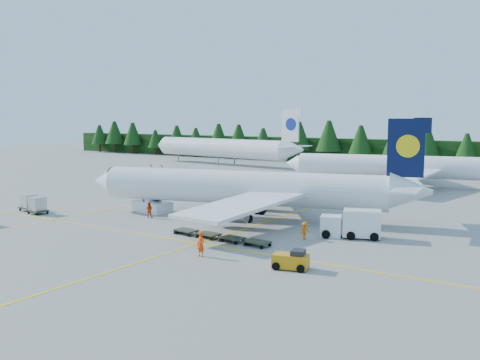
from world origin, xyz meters
The scene contains 16 objects.
ground centered at (0.00, 0.00, 0.00)m, with size 320.00×320.00×0.00m, color gray.
taxi_stripe_a centered at (-14.00, 20.00, 0.01)m, with size 0.25×120.00×0.01m, color yellow.
taxi_stripe_b centered at (6.00, 20.00, 0.01)m, with size 0.25×120.00×0.01m, color yellow.
taxi_stripe_cross centered at (0.00, -6.00, 0.01)m, with size 80.00×0.25×0.01m, color yellow.
treeline_hedge centered at (0.00, 82.00, 3.00)m, with size 220.00×4.00×6.00m, color black.
airliner_navy centered at (1.70, 6.30, 3.33)m, with size 37.33×30.33×11.07m.
airliner_red centered at (7.53, 43.03, 3.20)m, with size 36.03×29.31×10.63m.
airliner_far_left centered at (-40.45, 60.83, 4.06)m, with size 44.50×9.45×12.96m.
airstairs centered at (-8.50, 4.20, 0.94)m, with size 5.14×6.98×4.33m.
service_truck centered at (16.44, 3.73, 1.31)m, with size 5.83×3.69×2.65m.
baggage_tug centered at (16.73, -8.61, 0.68)m, with size 2.85×1.96×1.39m.
dolly_train centered at (6.86, -3.84, 0.41)m, with size 10.52×1.91×0.13m.
uld_pair centered at (-19.99, -4.23, 1.12)m, with size 5.01×2.60×1.67m.
crew_a centered at (8.94, -9.46, 1.00)m, with size 0.73×0.48×2.00m, color #FB3D05.
crew_b centered at (-6.27, 0.84, 0.89)m, with size 0.86×0.67×1.78m, color red.
crew_c centered at (13.22, 0.63, 0.82)m, with size 0.68×0.46×1.65m, color #FD6405.
Camera 1 is at (34.69, -42.90, 11.14)m, focal length 40.00 mm.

